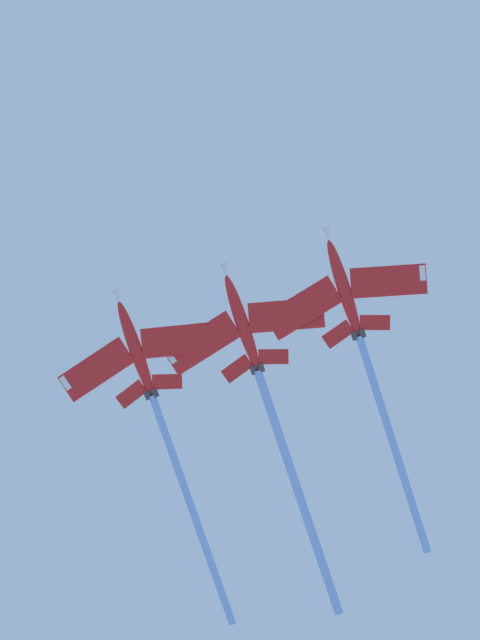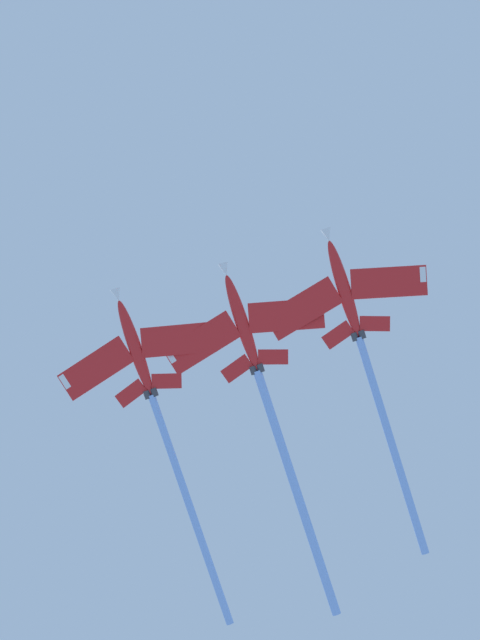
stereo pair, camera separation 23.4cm
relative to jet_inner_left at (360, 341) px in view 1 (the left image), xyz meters
name	(u,v)px [view 1 (the left image)]	position (x,y,z in m)	size (l,w,h in m)	color
jet_inner_left	(360,341)	(0.00, 0.00, 0.00)	(20.19, 39.62, 9.04)	red
jet_centre	(266,395)	(12.69, -2.57, -0.22)	(20.20, 43.53, 9.18)	red
jet_inner_right	(155,404)	(25.69, 0.57, 0.37)	(20.20, 42.08, 8.65)	red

